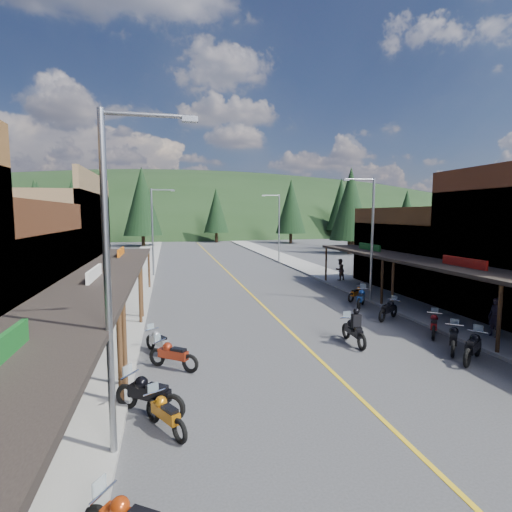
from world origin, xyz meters
TOP-DOWN VIEW (x-y plane):
  - ground at (0.00, 0.00)m, footprint 220.00×220.00m
  - centerline at (0.00, 20.00)m, footprint 0.15×90.00m
  - sidewalk_west at (-8.70, 20.00)m, footprint 3.40×94.00m
  - sidewalk_east at (8.70, 20.00)m, footprint 3.40×94.00m
  - shop_west_3 at (-13.78, 11.30)m, footprint 10.90×10.20m
  - shop_east_3 at (13.75, 11.30)m, footprint 10.90×10.20m
  - streetlight_0 at (-6.95, -6.00)m, footprint 2.16×0.18m
  - streetlight_1 at (-6.95, 22.00)m, footprint 2.16×0.18m
  - streetlight_2 at (6.95, 8.00)m, footprint 2.16×0.18m
  - streetlight_3 at (6.95, 30.00)m, footprint 2.16×0.18m
  - ridge_hill at (0.00, 135.00)m, footprint 310.00×140.00m
  - pine_1 at (-24.00, 70.00)m, footprint 5.88×5.88m
  - pine_2 at (-10.00, 58.00)m, footprint 6.72×6.72m
  - pine_3 at (4.00, 66.00)m, footprint 5.04×5.04m
  - pine_4 at (18.00, 60.00)m, footprint 5.88×5.88m
  - pine_5 at (34.00, 72.00)m, footprint 6.72×6.72m
  - pine_6 at (46.00, 64.00)m, footprint 5.04×5.04m
  - pine_7 at (-32.00, 76.00)m, footprint 5.88×5.88m
  - pine_8 at (-22.00, 40.00)m, footprint 4.48×4.48m
  - pine_9 at (24.00, 45.00)m, footprint 4.93×4.93m
  - pine_10 at (-18.00, 50.00)m, footprint 5.38×5.38m
  - pine_11 at (20.00, 38.00)m, footprint 5.82×5.82m
  - bike_west_5 at (-5.91, -5.15)m, footprint 1.52×2.00m
  - bike_west_6 at (-6.36, -4.07)m, footprint 2.32×1.95m
  - bike_west_7 at (-5.65, -0.83)m, footprint 2.10×1.86m
  - bike_west_8 at (-6.21, 1.01)m, footprint 1.55×1.99m
  - bike_east_6 at (5.71, -2.56)m, footprint 2.25×1.93m
  - bike_east_7 at (5.77, -1.42)m, footprint 1.91×2.08m
  - bike_east_8 at (6.41, 0.71)m, footprint 1.79×2.04m
  - bike_east_9 at (5.88, 3.81)m, footprint 2.13×1.79m
  - bike_east_10 at (5.76, 6.73)m, footprint 1.92×2.27m
  - bike_east_11 at (6.37, 8.50)m, footprint 1.99×1.56m
  - rider_on_bike at (2.14, 0.35)m, footprint 0.80×2.25m
  - pedestrian_east_a at (8.71, -0.43)m, footprint 0.50×0.70m
  - pedestrian_east_b at (8.39, 15.66)m, footprint 1.01×0.79m

SIDE VIEW (x-z plane):
  - ground at x=0.00m, z-range 0.00..0.00m
  - ridge_hill at x=0.00m, z-range -30.00..30.00m
  - centerline at x=0.00m, z-range 0.00..0.01m
  - sidewalk_west at x=-8.70m, z-range 0.00..0.15m
  - sidewalk_east at x=8.70m, z-range 0.00..0.15m
  - bike_east_11 at x=6.37m, z-range 0.00..1.11m
  - bike_west_5 at x=-5.91m, z-range 0.00..1.11m
  - bike_west_8 at x=-6.21m, z-range 0.00..1.11m
  - bike_east_8 at x=6.41m, z-range 0.00..1.17m
  - bike_east_9 at x=5.88m, z-range 0.00..1.21m
  - bike_west_7 at x=-5.65m, z-range 0.00..1.21m
  - bike_east_7 at x=5.77m, z-range 0.00..1.21m
  - bike_east_6 at x=5.71m, z-range 0.00..1.28m
  - bike_east_10 at x=5.76m, z-range 0.00..1.29m
  - bike_west_6 at x=-6.36m, z-range 0.00..1.31m
  - rider_on_bike at x=2.14m, z-range -0.17..1.53m
  - pedestrian_east_a at x=8.71m, z-range 0.15..1.95m
  - pedestrian_east_b at x=8.39m, z-range 0.15..1.97m
  - shop_east_3 at x=13.75m, z-range -0.57..5.63m
  - shop_west_3 at x=-13.78m, z-range -0.58..7.62m
  - streetlight_0 at x=-6.95m, z-range 0.46..8.46m
  - streetlight_1 at x=-6.95m, z-range 0.46..8.46m
  - streetlight_2 at x=6.95m, z-range 0.46..8.46m
  - streetlight_3 at x=6.95m, z-range 0.46..8.46m
  - pine_8 at x=-22.00m, z-range 0.98..10.98m
  - pine_9 at x=24.00m, z-range 0.98..11.78m
  - pine_3 at x=4.00m, z-range 0.98..11.98m
  - pine_6 at x=46.00m, z-range 0.98..11.98m
  - pine_10 at x=-18.00m, z-range 0.98..12.58m
  - pine_11 at x=20.00m, z-range 0.99..13.39m
  - pine_1 at x=-24.00m, z-range 0.99..13.49m
  - pine_4 at x=18.00m, z-range 0.99..13.49m
  - pine_7 at x=-32.00m, z-range 0.99..13.49m
  - pine_2 at x=-10.00m, z-range 0.99..14.99m
  - pine_5 at x=34.00m, z-range 0.99..14.99m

